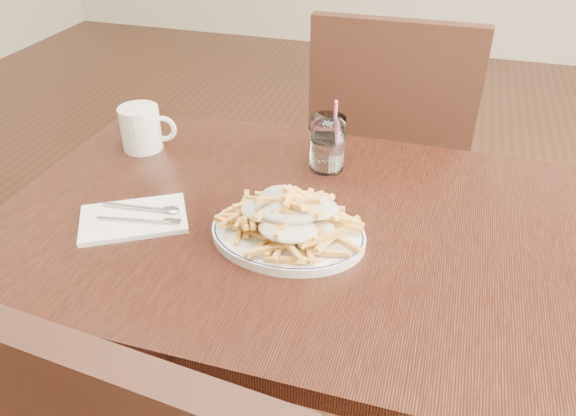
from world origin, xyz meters
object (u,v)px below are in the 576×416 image
(loaded_fries, at_px, (288,212))
(coffee_mug, at_px, (142,128))
(water_glass, at_px, (327,147))
(table, at_px, (295,249))
(fries_plate, at_px, (288,234))
(chair_far, at_px, (389,150))

(loaded_fries, distance_m, coffee_mug, 0.51)
(water_glass, height_order, coffee_mug, water_glass)
(table, bearing_deg, fries_plate, -85.66)
(table, xyz_separation_m, chair_far, (0.11, 0.70, -0.10))
(coffee_mug, bearing_deg, fries_plate, -29.64)
(fries_plate, bearing_deg, table, 94.34)
(fries_plate, distance_m, water_glass, 0.29)
(table, relative_size, loaded_fries, 4.80)
(water_glass, bearing_deg, loaded_fries, -91.22)
(table, bearing_deg, chair_far, 81.31)
(fries_plate, bearing_deg, water_glass, 88.78)
(table, bearing_deg, water_glass, 86.97)
(loaded_fries, bearing_deg, water_glass, 88.78)
(fries_plate, height_order, water_glass, water_glass)
(loaded_fries, xyz_separation_m, water_glass, (0.01, 0.29, -0.00))
(fries_plate, distance_m, loaded_fries, 0.05)
(chair_far, height_order, fries_plate, chair_far)
(chair_far, distance_m, water_glass, 0.54)
(chair_far, xyz_separation_m, loaded_fries, (-0.10, -0.77, 0.24))
(loaded_fries, bearing_deg, table, 94.34)
(water_glass, bearing_deg, coffee_mug, -175.77)
(chair_far, height_order, loaded_fries, chair_far)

